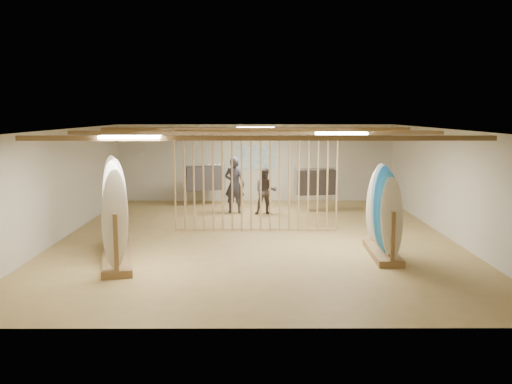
{
  "coord_description": "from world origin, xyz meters",
  "views": [
    {
      "loc": [
        -0.04,
        -13.76,
        3.21
      ],
      "look_at": [
        0.0,
        0.0,
        1.2
      ],
      "focal_mm": 38.0,
      "sensor_mm": 36.0,
      "label": 1
    }
  ],
  "objects_px": {
    "rack_left": "(116,226)",
    "rack_right": "(383,226)",
    "clothing_rack_b": "(316,182)",
    "shopper_a": "(235,181)",
    "clothing_rack_a": "(204,178)",
    "shopper_b": "(266,188)"
  },
  "relations": [
    {
      "from": "rack_left",
      "to": "rack_right",
      "type": "distance_m",
      "value": 5.97
    },
    {
      "from": "clothing_rack_b",
      "to": "shopper_b",
      "type": "relative_size",
      "value": 0.86
    },
    {
      "from": "rack_left",
      "to": "shopper_a",
      "type": "xyz_separation_m",
      "value": [
        2.42,
        5.62,
        0.29
      ]
    },
    {
      "from": "clothing_rack_a",
      "to": "shopper_a",
      "type": "bearing_deg",
      "value": -69.11
    },
    {
      "from": "shopper_b",
      "to": "rack_left",
      "type": "bearing_deg",
      "value": -125.59
    },
    {
      "from": "clothing_rack_a",
      "to": "shopper_a",
      "type": "height_order",
      "value": "shopper_a"
    },
    {
      "from": "rack_left",
      "to": "clothing_rack_a",
      "type": "xyz_separation_m",
      "value": [
        1.31,
        7.02,
        0.22
      ]
    },
    {
      "from": "rack_left",
      "to": "shopper_b",
      "type": "bearing_deg",
      "value": 43.0
    },
    {
      "from": "clothing_rack_b",
      "to": "shopper_a",
      "type": "bearing_deg",
      "value": 177.05
    },
    {
      "from": "clothing_rack_b",
      "to": "rack_left",
      "type": "bearing_deg",
      "value": -142.05
    },
    {
      "from": "shopper_b",
      "to": "clothing_rack_a",
      "type": "bearing_deg",
      "value": 138.2
    },
    {
      "from": "rack_left",
      "to": "rack_right",
      "type": "relative_size",
      "value": 1.49
    },
    {
      "from": "clothing_rack_a",
      "to": "shopper_a",
      "type": "relative_size",
      "value": 0.71
    },
    {
      "from": "clothing_rack_a",
      "to": "clothing_rack_b",
      "type": "height_order",
      "value": "clothing_rack_a"
    },
    {
      "from": "rack_left",
      "to": "clothing_rack_b",
      "type": "bearing_deg",
      "value": 35.5
    },
    {
      "from": "clothing_rack_b",
      "to": "shopper_b",
      "type": "bearing_deg",
      "value": -168.85
    },
    {
      "from": "clothing_rack_a",
      "to": "shopper_a",
      "type": "distance_m",
      "value": 1.78
    },
    {
      "from": "rack_right",
      "to": "clothing_rack_a",
      "type": "xyz_separation_m",
      "value": [
        -4.65,
        6.74,
        0.28
      ]
    },
    {
      "from": "shopper_b",
      "to": "rack_right",
      "type": "bearing_deg",
      "value": -66.12
    },
    {
      "from": "clothing_rack_b",
      "to": "shopper_b",
      "type": "distance_m",
      "value": 1.84
    },
    {
      "from": "clothing_rack_b",
      "to": "shopper_a",
      "type": "height_order",
      "value": "shopper_a"
    },
    {
      "from": "shopper_a",
      "to": "rack_right",
      "type": "bearing_deg",
      "value": 141.14
    }
  ]
}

